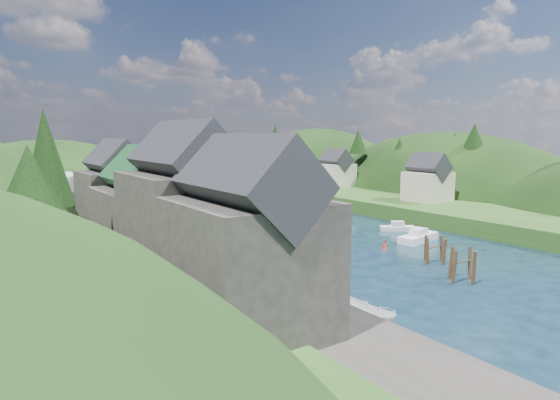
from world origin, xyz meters
TOP-DOWN VIEW (x-y plane):
  - ground at (0.00, 50.00)m, footprint 600.00×600.00m
  - hillside_right at (45.00, 75.00)m, footprint 36.00×245.56m
  - far_hills at (1.22, 174.01)m, footprint 103.00×68.00m
  - hill_trees at (0.56, 64.37)m, footprint 90.93×146.00m
  - quay_left at (-24.00, 20.00)m, footprint 12.00×110.00m
  - terrace_left_grass at (-31.00, 20.00)m, footprint 12.00×110.00m
  - quayside_buildings at (-26.00, 6.39)m, footprint 8.00×35.84m
  - boat_sheds at (-26.00, 39.00)m, footprint 7.00×21.00m
  - terrace_right at (25.00, 40.00)m, footprint 16.00×120.00m
  - right_bank_cottages at (28.00, 48.33)m, footprint 9.00×59.24m
  - piling_cluster_near at (-1.39, -4.04)m, footprint 2.94×2.77m
  - piling_cluster_far at (2.19, 1.70)m, footprint 2.90×2.74m
  - channel_buoy_near at (2.35, 9.09)m, footprint 0.70×0.70m
  - channel_buoy_far at (-3.96, 19.98)m, footprint 0.70×0.70m
  - moored_boats at (-1.14, 21.10)m, footprint 32.96×84.45m

SIDE VIEW (x-z plane):
  - far_hills at x=1.22m, z-range -32.80..11.20m
  - hillside_right at x=45.00m, z-range -31.41..16.59m
  - ground at x=0.00m, z-range 0.00..0.00m
  - channel_buoy_near at x=2.35m, z-range -0.07..1.03m
  - channel_buoy_far at x=-3.96m, z-range -0.07..1.03m
  - moored_boats at x=-1.14m, z-range -0.51..1.75m
  - quay_left at x=-24.00m, z-range 0.00..2.00m
  - piling_cluster_far at x=2.19m, z-range -0.57..2.85m
  - terrace_right at x=25.00m, z-range 0.00..2.40m
  - terrace_left_grass at x=-31.00m, z-range 0.00..2.50m
  - piling_cluster_near at x=-1.39m, z-range -0.57..3.21m
  - boat_sheds at x=-26.00m, z-range 1.52..9.02m
  - right_bank_cottages at x=28.00m, z-range 1.64..10.05m
  - quayside_buildings at x=-26.00m, z-range 0.64..13.54m
  - hill_trees at x=0.56m, z-range 4.85..17.13m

